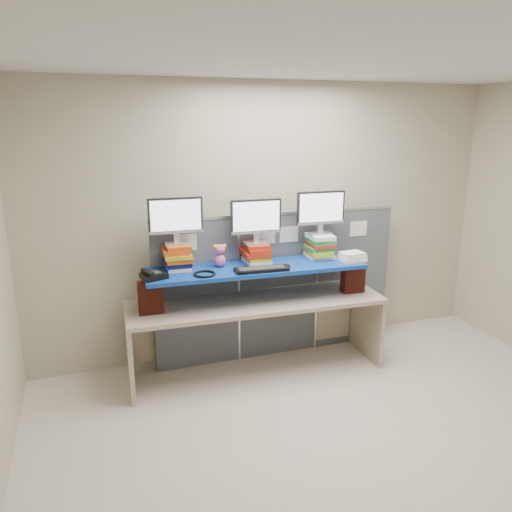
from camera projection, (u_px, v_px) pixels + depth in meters
name	position (u px, v px, depth m)	size (l,w,h in m)	color
room	(376.00, 275.00, 3.38)	(5.00, 4.00, 2.80)	#BBB29A
cubicle_partition	(278.00, 284.00, 5.17)	(2.60, 0.06, 1.53)	#484C55
desk	(256.00, 314.00, 4.83)	(2.49, 0.83, 0.75)	tan
brick_pier_left	(150.00, 297.00, 4.43)	(0.22, 0.12, 0.30)	maroon
brick_pier_right	(353.00, 277.00, 4.98)	(0.22, 0.12, 0.30)	maroon
blue_board	(256.00, 268.00, 4.70)	(2.08, 0.52, 0.04)	navy
book_stack_left	(178.00, 256.00, 4.58)	(0.27, 0.32, 0.24)	white
book_stack_center	(256.00, 253.00, 4.80)	(0.26, 0.30, 0.19)	white
book_stack_right	(320.00, 246.00, 4.97)	(0.27, 0.33, 0.24)	white
monitor_left	(176.00, 218.00, 4.48)	(0.49, 0.15, 0.43)	#B1B0B5
monitor_center	(256.00, 219.00, 4.70)	(0.49, 0.15, 0.43)	#B1B0B5
monitor_right	(321.00, 210.00, 4.87)	(0.49, 0.15, 0.43)	#B1B0B5
keyboard	(261.00, 269.00, 4.55)	(0.50, 0.20, 0.03)	black
mouse	(287.00, 266.00, 4.66)	(0.06, 0.10, 0.03)	black
desk_phone	(153.00, 275.00, 4.33)	(0.24, 0.23, 0.08)	black
headset	(205.00, 274.00, 4.43)	(0.20, 0.20, 0.02)	black
plush_toy	(220.00, 255.00, 4.65)	(0.13, 0.10, 0.22)	#EA5995
binder_stack	(352.00, 257.00, 4.87)	(0.25, 0.21, 0.08)	white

